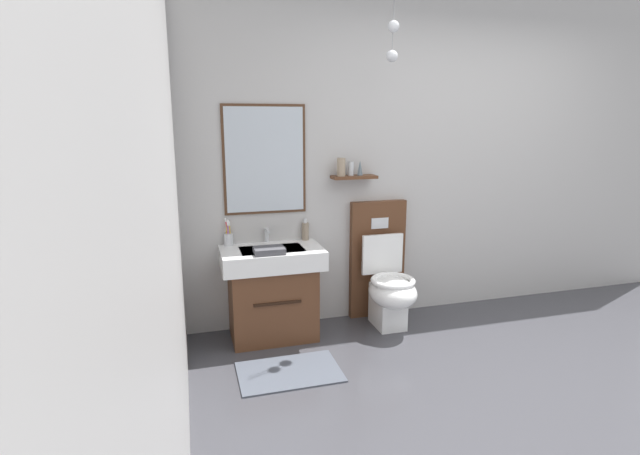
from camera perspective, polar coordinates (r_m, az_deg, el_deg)
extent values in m
cube|color=#3D3D42|center=(3.37, 30.83, -19.53)|extent=(6.01, 4.96, 0.10)
cube|color=#B7B5B2|center=(4.33, 15.31, 8.48)|extent=(4.81, 0.12, 2.74)
cube|color=#4C301E|center=(3.69, -6.64, 8.05)|extent=(0.64, 0.02, 0.83)
cube|color=silver|center=(3.68, -6.62, 8.04)|extent=(0.60, 0.01, 0.79)
cube|color=#56331E|center=(3.81, 4.09, 6.05)|extent=(0.36, 0.14, 0.02)
cylinder|color=gray|center=(3.76, 2.55, 7.24)|extent=(0.07, 0.07, 0.14)
cylinder|color=silver|center=(3.81, 3.71, 7.05)|extent=(0.04, 0.04, 0.11)
cone|color=slate|center=(3.83, 4.81, 7.14)|extent=(0.04, 0.04, 0.12)
cylinder|color=gray|center=(3.73, 8.80, 24.82)|extent=(0.01, 0.01, 0.58)
sphere|color=silver|center=(3.67, 8.62, 19.62)|extent=(0.08, 0.08, 0.08)
sphere|color=silver|center=(3.67, 8.79, 22.70)|extent=(0.08, 0.08, 0.08)
cube|color=#B7B5B2|center=(1.90, -19.28, 3.45)|extent=(0.12, 3.76, 2.74)
cube|color=#474C56|center=(3.34, -3.70, -16.88)|extent=(0.68, 0.44, 0.01)
cube|color=#56331E|center=(3.74, -5.72, -8.77)|extent=(0.64, 0.44, 0.57)
cube|color=black|center=(3.51, -5.08, -9.04)|extent=(0.35, 0.01, 0.02)
cube|color=white|center=(3.63, -5.84, -3.53)|extent=(0.76, 0.49, 0.14)
cube|color=silver|center=(3.59, -5.78, -2.80)|extent=(0.47, 0.27, 0.03)
cylinder|color=silver|center=(3.78, -6.41, -0.91)|extent=(0.03, 0.03, 0.11)
cylinder|color=silver|center=(3.72, -6.28, -0.38)|extent=(0.02, 0.11, 0.02)
cube|color=#56331E|center=(4.10, 6.76, -3.71)|extent=(0.48, 0.10, 1.00)
cube|color=silver|center=(3.97, 7.18, 0.51)|extent=(0.15, 0.01, 0.09)
cube|color=white|center=(3.98, 8.12, -9.30)|extent=(0.22, 0.30, 0.34)
ellipsoid|color=white|center=(3.86, 8.67, -7.65)|extent=(0.37, 0.46, 0.24)
torus|color=white|center=(3.83, 8.72, -6.32)|extent=(0.35, 0.35, 0.04)
cube|color=white|center=(3.97, 7.48, -3.15)|extent=(0.35, 0.03, 0.33)
cylinder|color=silver|center=(3.72, -10.89, -1.41)|extent=(0.07, 0.07, 0.09)
cylinder|color=yellow|center=(3.71, -10.71, -0.66)|extent=(0.02, 0.03, 0.15)
cube|color=white|center=(3.68, -10.83, 0.46)|extent=(0.01, 0.02, 0.03)
cylinder|color=#DB3847|center=(3.72, -11.01, -0.45)|extent=(0.03, 0.03, 0.17)
cube|color=white|center=(3.72, -11.24, 0.89)|extent=(0.02, 0.02, 0.03)
cylinder|color=yellow|center=(3.70, -11.13, -0.58)|extent=(0.03, 0.03, 0.17)
cube|color=white|center=(3.68, -10.99, 0.67)|extent=(0.02, 0.02, 0.03)
cylinder|color=purple|center=(3.69, -10.96, -0.69)|extent=(0.01, 0.03, 0.16)
cube|color=white|center=(3.66, -10.99, 0.49)|extent=(0.01, 0.02, 0.03)
cylinder|color=gray|center=(3.82, -1.77, -0.47)|extent=(0.06, 0.06, 0.14)
cylinder|color=silver|center=(3.80, -1.78, 0.82)|extent=(0.02, 0.02, 0.04)
cube|color=#47474C|center=(3.46, -6.10, -2.74)|extent=(0.22, 0.16, 0.04)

